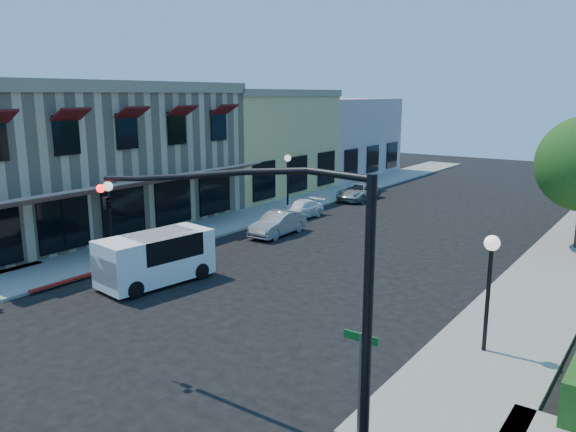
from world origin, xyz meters
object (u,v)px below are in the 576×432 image
Objects in this scene: street_name_sign at (360,368)px; white_van at (155,256)px; parked_car_a at (154,252)px; parked_car_b at (278,224)px; signal_mast_arm at (278,256)px; lamppost_right_near at (490,264)px; parked_car_d at (358,192)px; lamppost_left_far at (288,168)px; lamppost_left_near at (109,200)px; parked_car_c at (299,210)px.

street_name_sign is 12.45m from white_van.
parked_car_a is 7.53m from parked_car_b.
lamppost_right_near is at bearing 67.88° from signal_mast_arm.
street_name_sign is at bearing -99.78° from lamppost_right_near.
signal_mast_arm reaches higher than lamppost_right_near.
parked_car_d is at bearing 118.44° from street_name_sign.
lamppost_right_near is at bearing -39.47° from lamppost_left_far.
lamppost_left_near is 14.00m from lamppost_left_far.
street_name_sign is 17.05m from lamppost_left_near.
parked_car_a is (-12.06, 6.99, -3.56)m from signal_mast_arm.
lamppost_left_far reaches higher than street_name_sign.
parked_car_c is (-2.10, 13.30, -0.62)m from white_van.
lamppost_left_near is 0.84× the size of parked_car_d.
lamppost_left_far is (-16.00, 19.80, 1.04)m from street_name_sign.
parked_car_a is (2.30, -13.51, -2.21)m from lamppost_left_far.
parked_car_d is (2.30, 19.49, -2.15)m from lamppost_left_near.
parked_car_b is at bearing -85.65° from parked_car_d.
lamppost_right_near reaches higher than white_van.
parked_car_a is at bearing 149.89° from signal_mast_arm.
parked_car_d is (-2.10, 20.79, -0.56)m from white_van.
signal_mast_arm is 14.39m from parked_car_a.
parked_car_b is at bearing -68.13° from parked_car_c.
parked_car_b reaches higher than parked_car_d.
parked_car_d is at bearing 114.88° from signal_mast_arm.
signal_mast_arm reaches higher than street_name_sign.
signal_mast_arm is 18.24m from parked_car_b.
signal_mast_arm is at bearing -55.00° from lamppost_left_far.
parked_car_d is at bearing 83.27° from lamppost_left_near.
street_name_sign is at bearing -51.06° from lamppost_left_far.
white_van is 2.83m from parked_car_a.
lamppost_left_near is at bearing -99.26° from parked_car_d.
lamppost_right_near is at bearing 0.00° from lamppost_left_near.
parked_car_c is at bearing 140.77° from lamppost_right_near.
white_van reaches higher than parked_car_c.
signal_mast_arm is 1.88× the size of parked_car_d.
signal_mast_arm is 1.70× the size of white_van.
street_name_sign is 0.81× the size of parked_car_a.
parked_car_a is at bearing -86.95° from parked_car_c.
lamppost_right_near reaches higher than parked_car_c.
street_name_sign is 22.49m from parked_car_c.
lamppost_right_near is 0.76× the size of white_van.
signal_mast_arm is 2.24× the size of lamppost_left_far.
signal_mast_arm is 2.24× the size of lamppost_left_near.
lamppost_right_near is 0.84× the size of parked_car_d.
signal_mast_arm is at bearing -67.65° from parked_car_d.
lamppost_right_near is (1.00, 5.80, 1.04)m from street_name_sign.
lamppost_left_near reaches higher than street_name_sign.
street_name_sign reaches higher than white_van.
street_name_sign is 0.70× the size of lamppost_left_near.
parked_car_c is 0.87× the size of parked_car_d.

